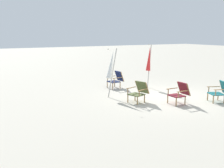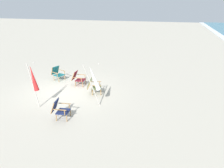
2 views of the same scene
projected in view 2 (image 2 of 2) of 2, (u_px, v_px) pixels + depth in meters
The scene contains 7 objects.
ground_plane at pixel (66, 91), 11.61m from camera, with size 80.00×80.00×0.00m, color #B7AF9E.
beach_chair_back_left at pixel (59, 109), 8.83m from camera, with size 0.64×0.73×0.81m.
beach_chair_back_right at pixel (57, 73), 13.13m from camera, with size 0.79×0.85×0.82m.
beach_chair_mid_center at pixel (78, 78), 12.30m from camera, with size 0.60×0.71×0.81m.
beach_chair_front_right at pixel (93, 86), 11.19m from camera, with size 0.76×0.86×0.80m.
umbrella_furled_white at pixel (94, 79), 9.56m from camera, with size 0.50×0.73×2.02m.
umbrella_furled_red at pixel (33, 79), 9.39m from camera, with size 0.36×0.43×2.11m.
Camera 2 is at (9.83, 4.84, 4.58)m, focal length 35.00 mm.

